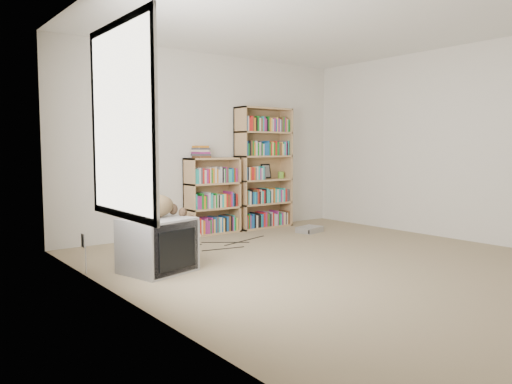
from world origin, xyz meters
TOP-DOWN VIEW (x-y plane):
  - floor at (0.00, 0.00)m, footprint 4.50×5.00m
  - wall_back at (0.00, 2.50)m, footprint 4.50×0.02m
  - wall_left at (-2.25, 0.00)m, footprint 0.02×5.00m
  - wall_right at (2.25, 0.00)m, footprint 0.02×5.00m
  - ceiling at (0.00, 0.00)m, footprint 4.50×5.00m
  - window at (-2.24, 0.20)m, footprint 0.02×1.22m
  - crt_tv at (-1.65, 0.83)m, footprint 0.72×0.67m
  - cat at (-1.59, 0.85)m, footprint 0.67×0.43m
  - bookcase_tall at (0.85, 2.36)m, footprint 0.89×0.30m
  - bookcase_short at (-0.06, 2.36)m, footprint 0.77×0.30m
  - book_stack at (-0.22, 2.38)m, footprint 0.20×0.25m
  - green_mug at (1.18, 2.34)m, footprint 0.09×0.09m
  - framed_print at (0.97, 2.44)m, footprint 0.17×0.05m
  - dvd_player at (1.09, 1.59)m, footprint 0.40×0.33m
  - wall_outlet at (-2.24, 1.17)m, footprint 0.01×0.08m
  - floor_cables at (-0.40, 1.56)m, footprint 1.20×0.70m

SIDE VIEW (x-z plane):
  - floor at x=0.00m, z-range -0.01..0.01m
  - floor_cables at x=-0.40m, z-range 0.00..0.01m
  - dvd_player at x=1.09m, z-range 0.00..0.08m
  - crt_tv at x=-1.65m, z-range 0.00..0.52m
  - wall_outlet at x=-2.24m, z-range 0.26..0.39m
  - bookcase_short at x=-0.06m, z-range -0.04..1.02m
  - cat at x=-1.59m, z-range 0.36..0.85m
  - green_mug at x=1.18m, z-range 0.73..0.83m
  - framed_print at x=0.97m, z-range 0.73..0.95m
  - bookcase_tall at x=0.85m, z-range -0.04..1.74m
  - book_stack at x=-0.22m, z-range 1.06..1.22m
  - wall_back at x=0.00m, z-range 0.00..2.50m
  - wall_left at x=-2.25m, z-range 0.00..2.50m
  - wall_right at x=2.25m, z-range 0.00..2.50m
  - window at x=-2.24m, z-range 0.64..2.16m
  - ceiling at x=0.00m, z-range 2.49..2.51m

